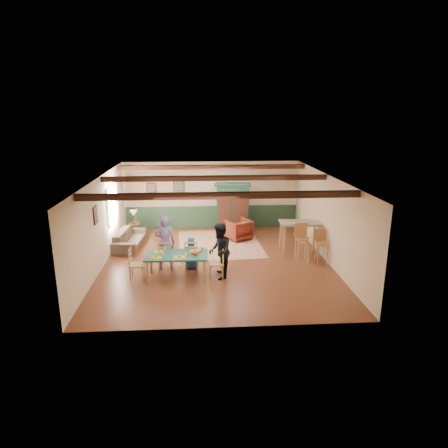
{
  "coord_description": "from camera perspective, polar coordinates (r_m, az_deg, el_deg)",
  "views": [
    {
      "loc": [
        -0.54,
        -11.83,
        4.55
      ],
      "look_at": [
        0.26,
        0.34,
        1.15
      ],
      "focal_mm": 32.0,
      "sensor_mm": 36.0,
      "label": 1
    }
  ],
  "objects": [
    {
      "name": "dining_chair_far_right",
      "position": [
        12.01,
        -4.68,
        -4.39
      ],
      "size": [
        0.41,
        0.43,
        0.92
      ],
      "primitive_type": null,
      "rotation": [
        0.0,
        0.0,
        3.13
      ],
      "color": "tan",
      "rests_on": "floor"
    },
    {
      "name": "cat",
      "position": [
        11.14,
        -4.09,
        -4.06
      ],
      "size": [
        0.35,
        0.14,
        0.17
      ],
      "primitive_type": null,
      "rotation": [
        0.0,
        0.0,
        -0.02
      ],
      "color": "orange",
      "rests_on": "dining_table"
    },
    {
      "name": "place_setting_far_left",
      "position": [
        11.54,
        -9.36,
        -3.69
      ],
      "size": [
        0.39,
        0.3,
        0.11
      ],
      "primitive_type": null,
      "rotation": [
        0.0,
        0.0,
        -0.02
      ],
      "color": "yellow",
      "rests_on": "dining_table"
    },
    {
      "name": "window_left",
      "position": [
        14.16,
        -15.64,
        2.77
      ],
      "size": [
        0.06,
        1.6,
        1.3
      ],
      "primitive_type": null,
      "color": "white",
      "rests_on": "wall_left"
    },
    {
      "name": "picture_back_a",
      "position": [
        16.05,
        -6.46,
        5.62
      ],
      "size": [
        0.45,
        0.04,
        0.55
      ],
      "primitive_type": null,
      "color": "#7D745B",
      "rests_on": "wall_back"
    },
    {
      "name": "floor",
      "position": [
        12.69,
        -1.09,
        -5.44
      ],
      "size": [
        8.0,
        8.0,
        0.0
      ],
      "primitive_type": "plane",
      "color": "#572818",
      "rests_on": "ground"
    },
    {
      "name": "dining_chair_end_left",
      "position": [
        11.51,
        -12.31,
        -5.61
      ],
      "size": [
        0.43,
        0.41,
        0.92
      ],
      "primitive_type": null,
      "rotation": [
        0.0,
        0.0,
        1.55
      ],
      "color": "tan",
      "rests_on": "floor"
    },
    {
      "name": "wainscot_back",
      "position": [
        16.34,
        -1.76,
        1.05
      ],
      "size": [
        6.95,
        0.03,
        0.9
      ],
      "primitive_type": "cube",
      "color": "#223E2A",
      "rests_on": "floor"
    },
    {
      "name": "armoire",
      "position": [
        15.6,
        1.3,
        2.31
      ],
      "size": [
        1.43,
        0.72,
        1.94
      ],
      "primitive_type": "cube",
      "rotation": [
        0.0,
        0.0,
        -0.13
      ],
      "color": "#133023",
      "rests_on": "floor"
    },
    {
      "name": "end_table",
      "position": [
        15.48,
        -12.65,
        -0.85
      ],
      "size": [
        0.5,
        0.5,
        0.54
      ],
      "primitive_type": null,
      "rotation": [
        0.0,
        0.0,
        0.14
      ],
      "color": "black",
      "rests_on": "floor"
    },
    {
      "name": "person_man",
      "position": [
        12.01,
        -8.41,
        -2.61
      ],
      "size": [
        0.62,
        0.41,
        1.67
      ],
      "primitive_type": "imported",
      "rotation": [
        0.0,
        0.0,
        3.13
      ],
      "color": "#735999",
      "rests_on": "floor"
    },
    {
      "name": "table_lamp",
      "position": [
        15.35,
        -12.77,
        1.01
      ],
      "size": [
        0.3,
        0.3,
        0.5
      ],
      "primitive_type": null,
      "rotation": [
        0.0,
        0.0,
        -0.1
      ],
      "color": "#CFC186",
      "rests_on": "end_table"
    },
    {
      "name": "picture_back_b",
      "position": [
        16.17,
        -10.35,
        5.0
      ],
      "size": [
        0.38,
        0.04,
        0.48
      ],
      "primitive_type": null,
      "color": "#7D745B",
      "rests_on": "wall_back"
    },
    {
      "name": "armchair",
      "position": [
        14.8,
        2.12,
        -0.81
      ],
      "size": [
        1.09,
        1.1,
        0.75
      ],
      "primitive_type": "imported",
      "rotation": [
        0.0,
        0.0,
        -2.66
      ],
      "color": "#4B140F",
      "rests_on": "floor"
    },
    {
      "name": "dining_chair_far_left",
      "position": [
        12.06,
        -8.37,
        -4.42
      ],
      "size": [
        0.41,
        0.43,
        0.92
      ],
      "primitive_type": null,
      "rotation": [
        0.0,
        0.0,
        3.13
      ],
      "color": "tan",
      "rests_on": "floor"
    },
    {
      "name": "place_setting_far_right",
      "position": [
        11.47,
        -4.06,
        -3.65
      ],
      "size": [
        0.39,
        0.3,
        0.11
      ],
      "primitive_type": null,
      "rotation": [
        0.0,
        0.0,
        -0.02
      ],
      "color": "yellow",
      "rests_on": "dining_table"
    },
    {
      "name": "person_child",
      "position": [
        12.07,
        -4.67,
        -4.14
      ],
      "size": [
        0.48,
        0.32,
        0.97
      ],
      "primitive_type": "imported",
      "rotation": [
        0.0,
        0.0,
        3.13
      ],
      "color": "#2959A4",
      "rests_on": "floor"
    },
    {
      "name": "area_rug",
      "position": [
        14.39,
        -0.67,
        -2.82
      ],
      "size": [
        3.08,
        3.58,
        0.01
      ],
      "primitive_type": "cube",
      "rotation": [
        0.0,
        0.0,
        0.06
      ],
      "color": "beige",
      "rests_on": "floor"
    },
    {
      "name": "dining_table",
      "position": [
        11.41,
        -6.73,
        -6.06
      ],
      "size": [
        1.76,
        1.0,
        0.73
      ],
      "primitive_type": null,
      "rotation": [
        0.0,
        0.0,
        -0.02
      ],
      "color": "#1B5746",
      "rests_on": "floor"
    },
    {
      "name": "counter_table",
      "position": [
        13.47,
        10.71,
        -1.98
      ],
      "size": [
        1.34,
        0.8,
        1.1
      ],
      "primitive_type": null,
      "rotation": [
        0.0,
        0.0,
        -0.03
      ],
      "color": "tan",
      "rests_on": "floor"
    },
    {
      "name": "wall_back",
      "position": [
        16.16,
        -1.79,
        4.15
      ],
      "size": [
        7.0,
        0.02,
        2.7
      ],
      "primitive_type": "cube",
      "color": "beige",
      "rests_on": "floor"
    },
    {
      "name": "dining_chair_end_right",
      "position": [
        11.35,
        -1.1,
        -5.54
      ],
      "size": [
        0.43,
        0.41,
        0.92
      ],
      "primitive_type": null,
      "rotation": [
        0.0,
        0.0,
        -1.59
      ],
      "color": "tan",
      "rests_on": "floor"
    },
    {
      "name": "picture_left_wall",
      "position": [
        11.94,
        -17.87,
        1.25
      ],
      "size": [
        0.04,
        0.42,
        0.52
      ],
      "primitive_type": null,
      "color": "#7D745B",
      "rests_on": "wall_left"
    },
    {
      "name": "bar_stool_right",
      "position": [
        12.8,
        13.75,
        -3.18
      ],
      "size": [
        0.38,
        0.42,
        1.06
      ],
      "primitive_type": null,
      "rotation": [
        0.0,
        0.0,
        -0.01
      ],
      "color": "#BD7B49",
      "rests_on": "floor"
    },
    {
      "name": "place_setting_near_left",
      "position": [
        11.09,
        -9.63,
        -4.52
      ],
      "size": [
        0.39,
        0.3,
        0.11
      ],
      "primitive_type": null,
      "rotation": [
        0.0,
        0.0,
        -0.02
      ],
      "color": "yellow",
      "rests_on": "dining_table"
    },
    {
      "name": "ceiling_beam_back",
      "position": [
        14.96,
        -1.69,
        8.13
      ],
      "size": [
        6.95,
        0.16,
        0.16
      ],
      "primitive_type": "cube",
      "color": "black",
      "rests_on": "ceiling"
    },
    {
      "name": "ceiling_beam_mid",
      "position": [
        12.39,
        -1.24,
        6.57
      ],
      "size": [
        6.95,
        0.16,
        0.16
      ],
      "primitive_type": "cube",
      "color": "black",
      "rests_on": "ceiling"
    },
    {
      "name": "ceiling",
      "position": [
        11.98,
        -1.15,
        6.7
      ],
      "size": [
        7.0,
        8.0,
        0.02
      ],
      "primitive_type": "cube",
      "color": "white",
      "rests_on": "wall_back"
    },
    {
      "name": "place_setting_near_center",
      "position": [
        11.03,
        -6.37,
        -4.5
      ],
      "size": [
        0.39,
        0.3,
        0.11
      ],
      "primitive_type": null,
      "rotation": [
        0.0,
        0.0,
        -0.02
      ],
      "color": "yellow",
      "rests_on": "dining_table"
    },
    {
      "name": "ceiling_beam_front",
      "position": [
        9.74,
        -0.52,
        4.09
      ],
      "size": [
        6.95,
        0.16,
        0.16
      ],
      "primitive_type": "cube",
      "color": "black",
      "rests_on": "ceiling"
    },
    {
      "name": "wall_right",
      "position": [
        12.9,
        14.6,
        0.71
      ],
      "size": [
        0.02,
        8.0,
        2.7
      ],
      "primitive_type": "cube",
      "color": "beige",
      "rests_on": "floor"
    },
    {
      "name": "sofa",
      "position": [
        14.4,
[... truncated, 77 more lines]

